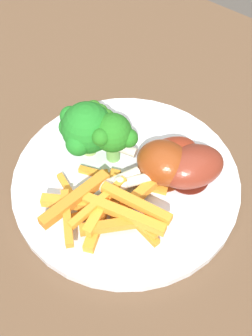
{
  "coord_description": "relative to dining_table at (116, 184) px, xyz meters",
  "views": [
    {
      "loc": [
        0.24,
        -0.29,
        1.17
      ],
      "look_at": [
        0.06,
        -0.05,
        0.77
      ],
      "focal_mm": 46.33,
      "sensor_mm": 36.0,
      "label": 1
    }
  ],
  "objects": [
    {
      "name": "chicken_drumstick_extra",
      "position": [
        0.12,
        -0.01,
        0.15
      ],
      "size": [
        0.1,
        0.13,
        0.04
      ],
      "color": "#551A11",
      "rests_on": "dinner_plate"
    },
    {
      "name": "dining_table",
      "position": [
        0.0,
        0.0,
        0.0
      ],
      "size": [
        1.17,
        0.69,
        0.74
      ],
      "color": "brown",
      "rests_on": "ground_plane"
    },
    {
      "name": "carrot_fries_pile",
      "position": [
        0.07,
        -0.1,
        0.14
      ],
      "size": [
        0.15,
        0.14,
        0.03
      ],
      "color": "orange",
      "rests_on": "dinner_plate"
    },
    {
      "name": "broccoli_floret_middle",
      "position": [
        0.03,
        -0.04,
        0.17
      ],
      "size": [
        0.05,
        0.05,
        0.07
      ],
      "color": "#76BB57",
      "rests_on": "dinner_plate"
    },
    {
      "name": "broccoli_floret_front",
      "position": [
        -0.0,
        -0.05,
        0.17
      ],
      "size": [
        0.08,
        0.07,
        0.07
      ],
      "color": "#8CB358",
      "rests_on": "dinner_plate"
    },
    {
      "name": "ground_plane",
      "position": [
        0.0,
        0.0,
        -0.62
      ],
      "size": [
        6.0,
        6.0,
        0.0
      ],
      "primitive_type": "plane",
      "color": "#4C4742"
    },
    {
      "name": "dinner_plate",
      "position": [
        0.06,
        -0.05,
        0.12
      ],
      "size": [
        0.27,
        0.27,
        0.01
      ],
      "primitive_type": "cylinder",
      "color": "silver",
      "rests_on": "dining_table"
    },
    {
      "name": "chicken_drumstick_far",
      "position": [
        0.09,
        -0.01,
        0.15
      ],
      "size": [
        0.08,
        0.13,
        0.04
      ],
      "color": "#5F190D",
      "rests_on": "dinner_plate"
    },
    {
      "name": "chicken_drumstick_near",
      "position": [
        0.09,
        -0.02,
        0.15
      ],
      "size": [
        0.12,
        0.07,
        0.05
      ],
      "color": "#5D200B",
      "rests_on": "dinner_plate"
    },
    {
      "name": "broccoli_floret_back",
      "position": [
        -0.0,
        -0.03,
        0.17
      ],
      "size": [
        0.05,
        0.05,
        0.06
      ],
      "color": "#8BA55E",
      "rests_on": "dinner_plate"
    }
  ]
}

